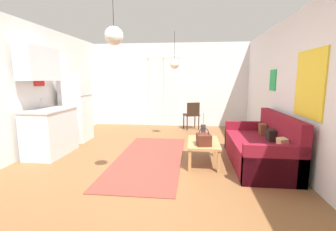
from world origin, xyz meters
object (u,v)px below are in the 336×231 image
at_px(couch, 262,149).
at_px(pendant_lamp_near, 114,36).
at_px(refrigerator, 76,108).
at_px(pendant_lamp_far, 174,64).
at_px(bamboo_vase, 203,131).
at_px(coffee_table, 203,144).
at_px(accent_chair, 192,114).
at_px(handbag, 204,139).

distance_m(couch, pendant_lamp_near, 3.07).
relative_size(refrigerator, pendant_lamp_far, 1.87).
bearing_deg(pendant_lamp_near, pendant_lamp_far, 79.28).
relative_size(bamboo_vase, refrigerator, 0.29).
bearing_deg(coffee_table, refrigerator, 157.34).
relative_size(coffee_table, accent_chair, 1.13).
bearing_deg(pendant_lamp_near, handbag, 39.52).
height_order(accent_chair, pendant_lamp_far, pendant_lamp_far).
bearing_deg(pendant_lamp_far, accent_chair, 71.33).
height_order(couch, coffee_table, couch).
bearing_deg(bamboo_vase, coffee_table, -90.03).
bearing_deg(refrigerator, coffee_table, -22.66).
height_order(handbag, pendant_lamp_near, pendant_lamp_near).
height_order(accent_chair, pendant_lamp_near, pendant_lamp_near).
bearing_deg(pendant_lamp_near, couch, 29.27).
relative_size(coffee_table, pendant_lamp_near, 1.33).
bearing_deg(coffee_table, bamboo_vase, 89.97).
xyz_separation_m(couch, coffee_table, (-1.03, -0.05, 0.06)).
height_order(couch, bamboo_vase, couch).
bearing_deg(pendant_lamp_far, refrigerator, -172.49).
relative_size(handbag, pendant_lamp_far, 0.35).
distance_m(accent_chair, pendant_lamp_far, 1.92).
height_order(refrigerator, pendant_lamp_near, pendant_lamp_near).
distance_m(coffee_table, pendant_lamp_near, 2.37).
xyz_separation_m(handbag, refrigerator, (-3.00, 1.49, 0.32)).
distance_m(couch, coffee_table, 1.04).
bearing_deg(refrigerator, pendant_lamp_near, -53.19).
distance_m(bamboo_vase, accent_chair, 2.58).
relative_size(coffee_table, refrigerator, 0.57).
relative_size(couch, refrigerator, 1.17).
xyz_separation_m(coffee_table, pendant_lamp_far, (-0.65, 1.57, 1.51)).
height_order(bamboo_vase, refrigerator, refrigerator).
xyz_separation_m(handbag, pendant_lamp_far, (-0.65, 1.80, 1.36)).
distance_m(handbag, refrigerator, 3.37).
relative_size(bamboo_vase, handbag, 1.55).
bearing_deg(pendant_lamp_far, coffee_table, -67.34).
bearing_deg(couch, bamboo_vase, 168.38).
bearing_deg(pendant_lamp_far, bamboo_vase, -63.45).
distance_m(bamboo_vase, pendant_lamp_far, 1.98).
bearing_deg(accent_chair, pendant_lamp_far, 51.89).
bearing_deg(coffee_table, couch, 2.49).
distance_m(couch, accent_chair, 3.06).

